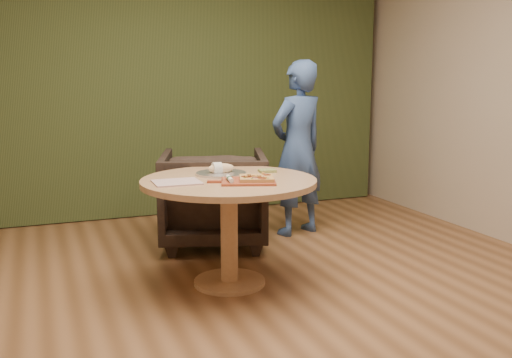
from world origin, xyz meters
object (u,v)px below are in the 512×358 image
object	(u,v)px
pizza_paddle	(247,181)
bread_roll	(220,168)
pedestal_table	(229,199)
flatbread_pizza	(256,178)
person_standing	(298,149)
armchair	(214,193)
cutlery_roll	(230,179)
serving_tray	(221,173)

from	to	relation	value
pizza_paddle	bread_roll	size ratio (longest dim) A/B	2.46
pedestal_table	pizza_paddle	bearing A→B (deg)	-68.60
flatbread_pizza	person_standing	bearing A→B (deg)	54.05
flatbread_pizza	armchair	world-z (taller)	armchair
cutlery_roll	bread_roll	xyz separation A→B (m)	(0.04, 0.34, 0.01)
pedestal_table	armchair	bearing A→B (deg)	79.06
cutlery_roll	serving_tray	distance (m)	0.35
armchair	person_standing	xyz separation A→B (m)	(0.82, 0.05, 0.34)
flatbread_pizza	serving_tray	distance (m)	0.39
pedestal_table	pizza_paddle	size ratio (longest dim) A/B	2.52
pizza_paddle	bread_roll	bearing A→B (deg)	120.21
pedestal_table	bread_roll	size ratio (longest dim) A/B	6.19
serving_tray	person_standing	distance (m)	1.30
bread_roll	armchair	xyz separation A→B (m)	(0.19, 0.79, -0.34)
pizza_paddle	armchair	distance (m)	1.19
person_standing	pedestal_table	bearing A→B (deg)	28.50
pizza_paddle	cutlery_roll	bearing A→B (deg)	-168.13
bread_roll	armchair	distance (m)	0.88
bread_roll	serving_tray	bearing A→B (deg)	-0.00
person_standing	armchair	bearing A→B (deg)	-13.40
pedestal_table	serving_tray	world-z (taller)	serving_tray
person_standing	flatbread_pizza	bearing A→B (deg)	37.07
cutlery_roll	serving_tray	size ratio (longest dim) A/B	0.56
pedestal_table	serving_tray	xyz separation A→B (m)	(0.01, 0.18, 0.15)
pedestal_table	flatbread_pizza	size ratio (longest dim) A/B	4.28
pizza_paddle	person_standing	size ratio (longest dim) A/B	0.30
pizza_paddle	person_standing	world-z (taller)	person_standing
cutlery_roll	serving_tray	world-z (taller)	cutlery_roll
armchair	flatbread_pizza	bearing A→B (deg)	104.77
cutlery_roll	armchair	world-z (taller)	armchair
pedestal_table	pizza_paddle	xyz separation A→B (m)	(0.07, -0.17, 0.15)
bread_roll	person_standing	distance (m)	1.31
flatbread_pizza	cutlery_roll	bearing A→B (deg)	171.62
pizza_paddle	bread_roll	world-z (taller)	bread_roll
cutlery_roll	serving_tray	bearing A→B (deg)	91.70
cutlery_roll	armchair	distance (m)	1.20
cutlery_roll	pizza_paddle	bearing A→B (deg)	3.27
pizza_paddle	flatbread_pizza	size ratio (longest dim) A/B	1.70
bread_roll	person_standing	bearing A→B (deg)	39.72
pedestal_table	pizza_paddle	distance (m)	0.24
serving_tray	pedestal_table	bearing A→B (deg)	-91.56
flatbread_pizza	bread_roll	size ratio (longest dim) A/B	1.45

